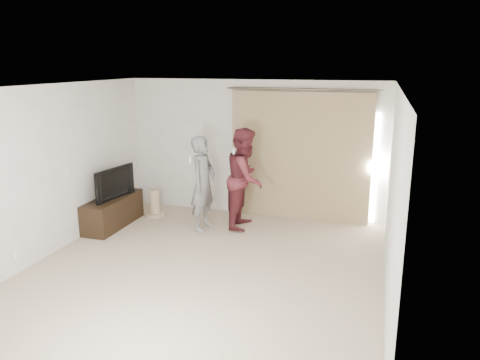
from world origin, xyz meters
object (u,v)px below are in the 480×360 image
at_px(tv, 111,182).
at_px(person_man, 203,183).
at_px(person_woman, 245,178).
at_px(tv_console, 113,212).

xyz_separation_m(tv, person_man, (1.64, 0.33, 0.02)).
bearing_deg(person_man, person_woman, 27.10).
xyz_separation_m(tv_console, tv, (0.00, 0.00, 0.55)).
height_order(person_man, person_woman, person_woman).
xyz_separation_m(tv_console, person_woman, (2.32, 0.67, 0.63)).
height_order(tv_console, person_woman, person_woman).
height_order(tv, person_woman, person_woman).
relative_size(tv, person_man, 0.58).
relative_size(tv_console, tv, 1.43).
relative_size(tv, person_woman, 0.54).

